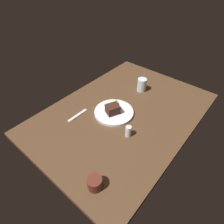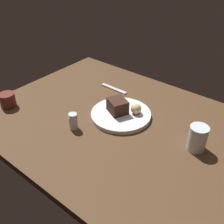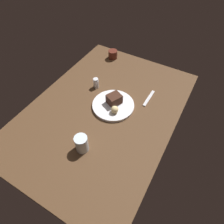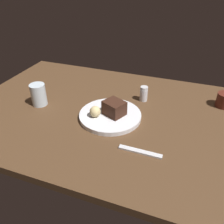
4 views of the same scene
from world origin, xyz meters
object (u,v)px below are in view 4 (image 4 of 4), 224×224
object	(u,v)px
dessert_spoon	(140,152)
water_glass	(39,95)
dessert_plate	(110,115)
salt_shaker	(144,94)
coffee_cup	(224,100)
bread_roll	(96,112)
chocolate_cake_slice	(114,108)

from	to	relation	value
dessert_spoon	water_glass	bearing A→B (deg)	-16.40
dessert_plate	dessert_spoon	size ratio (longest dim) A/B	1.70
salt_shaker	coffee_cup	world-z (taller)	salt_shaker
bread_roll	salt_shaker	world-z (taller)	salt_shaker
chocolate_cake_slice	water_glass	xyz separation A→B (cm)	(35.18, 1.21, 0.15)
chocolate_cake_slice	coffee_cup	xyz separation A→B (cm)	(-42.52, -25.24, -1.58)
salt_shaker	coffee_cup	size ratio (longest dim) A/B	1.02
salt_shaker	dessert_spoon	size ratio (longest dim) A/B	0.47
dessert_plate	coffee_cup	bearing A→B (deg)	-149.97
dessert_plate	salt_shaker	world-z (taller)	salt_shaker
chocolate_cake_slice	water_glass	world-z (taller)	water_glass
dessert_plate	salt_shaker	size ratio (longest dim) A/B	3.66
dessert_plate	chocolate_cake_slice	bearing A→B (deg)	-170.03
bread_roll	water_glass	size ratio (longest dim) A/B	0.46
dessert_plate	water_glass	bearing A→B (deg)	1.56
salt_shaker	water_glass	world-z (taller)	water_glass
bread_roll	dessert_plate	bearing A→B (deg)	-140.49
coffee_cup	chocolate_cake_slice	bearing A→B (deg)	30.70
chocolate_cake_slice	bread_roll	xyz separation A→B (cm)	(6.26, 4.08, -0.70)
water_glass	chocolate_cake_slice	bearing A→B (deg)	-178.04
bread_roll	coffee_cup	xyz separation A→B (cm)	(-48.78, -29.33, -0.88)
water_glass	coffee_cup	size ratio (longest dim) A/B	1.43
dessert_plate	dessert_spoon	xyz separation A→B (cm)	(-16.95, 16.38, -0.56)
water_glass	salt_shaker	bearing A→B (deg)	-155.69
coffee_cup	water_glass	bearing A→B (deg)	18.80
bread_roll	coffee_cup	bearing A→B (deg)	-148.98
water_glass	dessert_spoon	size ratio (longest dim) A/B	0.65
coffee_cup	dessert_spoon	bearing A→B (deg)	56.98
dessert_spoon	dessert_plate	bearing A→B (deg)	-43.39
salt_shaker	coffee_cup	distance (cm)	35.35
salt_shaker	water_glass	bearing A→B (deg)	24.31
dessert_spoon	coffee_cup	bearing A→B (deg)	-122.39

